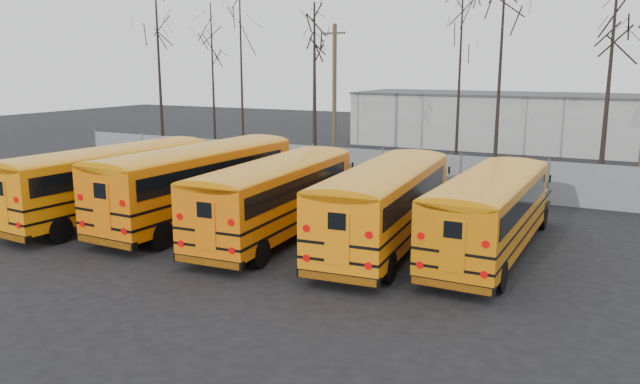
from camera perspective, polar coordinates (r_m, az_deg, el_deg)
The scene contains 16 objects.
ground at distance 21.69m, azimuth -5.99°, elevation -5.24°, with size 120.00×120.00×0.00m, color black.
fence at distance 31.94m, azimuth 5.74°, elevation 2.05°, with size 40.00×0.04×2.00m, color gray.
distant_building at distance 50.44m, azimuth 16.27°, elevation 6.27°, with size 22.00×8.00×4.00m, color #B1B0AC.
bus_a at distance 26.71m, azimuth -18.37°, elevation 1.37°, with size 3.37×11.08×3.06m.
bus_b at distance 25.17m, azimuth -10.78°, elevation 1.34°, with size 3.06×11.49×3.19m.
bus_c at distance 22.69m, azimuth -3.87°, elevation 0.04°, with size 3.00×10.63×2.94m.
bus_d at distance 21.42m, azimuth 6.07°, elevation -0.63°, with size 3.29×10.80×2.98m.
bus_e at distance 21.17m, azimuth 15.36°, elevation -1.35°, with size 2.45×10.20×2.85m.
utility_pole_left at distance 40.64m, azimuth 1.33°, elevation 9.12°, with size 1.56×0.39×8.79m.
tree_0 at distance 42.93m, azimuth -14.52°, elevation 11.43°, with size 0.26×0.26×12.84m, color black.
tree_1 at distance 42.85m, azimuth -9.75°, elevation 9.87°, with size 0.26×0.26×10.21m, color black.
tree_2 at distance 38.21m, azimuth -7.21°, elevation 11.37°, with size 0.26×0.26×12.36m, color black.
tree_3 at distance 35.10m, azimuth -0.50°, elevation 9.17°, with size 0.26×0.26×9.57m, color black.
tree_4 at distance 33.80m, azimuth 12.62°, elevation 9.93°, with size 0.26×0.26×10.90m, color black.
tree_5 at distance 32.11m, azimuth 16.14°, elevation 10.84°, with size 0.26×0.26×12.18m, color black.
tree_6 at distance 31.54m, azimuth 24.87°, elevation 8.81°, with size 0.26×0.26×10.62m, color black.
Camera 1 is at (11.37, -17.38, 6.24)m, focal length 35.00 mm.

